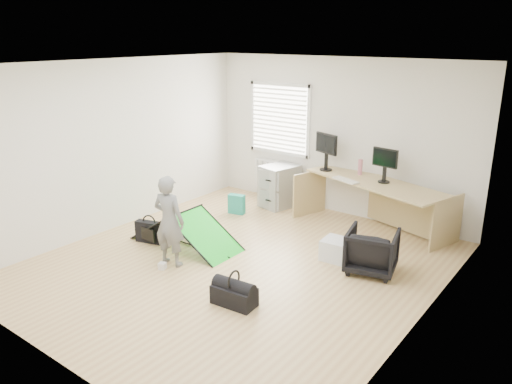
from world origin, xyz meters
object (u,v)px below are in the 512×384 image
Objects in this scene: monitor_left at (326,157)px; office_chair at (372,251)px; monitor_right at (385,170)px; person at (169,221)px; duffel_bag at (234,296)px; thermos at (360,167)px; laptop_bag at (150,232)px; storage_crate at (341,251)px; desk at (372,205)px; filing_cabinet at (280,186)px; kite at (186,228)px.

office_chair is at bearing -24.98° from monitor_left.
monitor_left is 1.16× the size of monitor_right.
person is (-1.80, -2.91, -0.38)m from monitor_right.
thermos is at bearing 86.72° from duffel_bag.
monitor_right reaches higher than laptop_bag.
monitor_right is 1.64m from storage_crate.
laptop_bag is at bearing -117.12° from desk.
duffel_bag is (0.68, -3.32, -0.94)m from monitor_left.
monitor_right reaches higher than desk.
thermos reaches higher than duffel_bag.
monitor_right is (2.00, -0.02, 0.63)m from filing_cabinet.
filing_cabinet is at bearing 86.72° from kite.
filing_cabinet is at bearing -173.53° from thermos.
storage_crate is 2.90m from laptop_bag.
person reaches higher than desk.
office_chair is at bearing 3.15° from laptop_bag.
monitor_left is 2.07m from storage_crate.
person reaches higher than filing_cabinet.
office_chair is 3.32m from laptop_bag.
filing_cabinet is at bearing -156.03° from monitor_left.
monitor_right is at bearing -131.98° from person.
laptop_bag is (-2.47, -2.54, -0.24)m from desk.
kite is 3.86× the size of laptop_bag.
duffel_bag is at bearing -28.80° from kite.
office_chair is 2.75m from person.
desk is 1.56m from office_chair.
person is (-0.71, -3.01, -0.41)m from monitor_left.
monitor_right is 0.25× the size of kite.
storage_crate is (2.14, 0.91, -0.12)m from kite.
office_chair is (2.50, -1.47, -0.09)m from filing_cabinet.
thermos is at bearing 108.52° from storage_crate.
desk is 3.10× the size of filing_cabinet.
thermos is 0.15× the size of kite.
desk is 3.55m from laptop_bag.
duffel_bag is at bearing 156.99° from person.
filing_cabinet is (-1.85, 0.05, -0.02)m from desk.
desk is 5.66× the size of monitor_right.
thermos is 0.59× the size of laptop_bag.
storage_crate is (0.53, -1.58, -0.80)m from thermos.
monitor_right is (0.14, 0.03, 0.61)m from desk.
desk is 3.22m from duffel_bag.
desk is at bearing 80.41° from duffel_bag.
thermos is 1.84m from storage_crate.
kite is at bearing -113.93° from desk.
desk is 1.40× the size of kite.
laptop_bag is at bearing -128.01° from monitor_right.
monitor_right reaches higher than kite.
filing_cabinet is 1.47× the size of duffel_bag.
monitor_right is at bearing 91.03° from storage_crate.
office_chair is at bearing -48.37° from desk.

